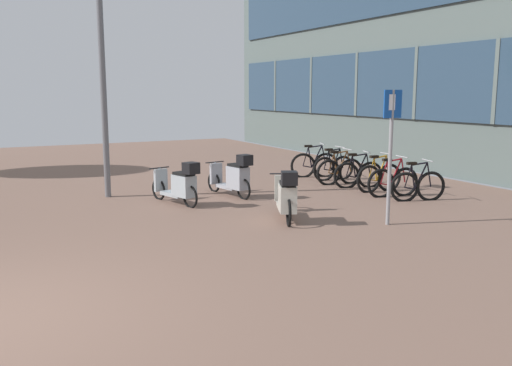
{
  "coord_description": "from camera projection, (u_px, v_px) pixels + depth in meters",
  "views": [
    {
      "loc": [
        0.17,
        -6.2,
        2.42
      ],
      "look_at": [
        3.94,
        1.0,
        1.06
      ],
      "focal_mm": 38.07,
      "sensor_mm": 36.0,
      "label": 1
    }
  ],
  "objects": [
    {
      "name": "bicycle_rack_03",
      "position": [
        358.0,
        175.0,
        13.86
      ],
      "size": [
        1.3,
        0.52,
        0.96
      ],
      "color": "black",
      "rests_on": "ground"
    },
    {
      "name": "bicycle_rack_05",
      "position": [
        333.0,
        168.0,
        15.1
      ],
      "size": [
        1.31,
        0.48,
        0.96
      ],
      "color": "black",
      "rests_on": "ground"
    },
    {
      "name": "bicycle_rack_01",
      "position": [
        393.0,
        182.0,
        12.69
      ],
      "size": [
        1.36,
        0.48,
        0.98
      ],
      "color": "black",
      "rests_on": "ground"
    },
    {
      "name": "bicycle_rack_02",
      "position": [
        379.0,
        178.0,
        13.34
      ],
      "size": [
        1.33,
        0.48,
        0.97
      ],
      "color": "black",
      "rests_on": "ground"
    },
    {
      "name": "scooter_mid",
      "position": [
        286.0,
        197.0,
        10.28
      ],
      "size": [
        0.97,
        1.68,
        1.04
      ],
      "color": "black",
      "rests_on": "ground"
    },
    {
      "name": "ground",
      "position": [
        107.0,
        302.0,
        6.4
      ],
      "size": [
        21.0,
        40.0,
        0.13
      ],
      "color": "#222932"
    },
    {
      "name": "scooter_far",
      "position": [
        180.0,
        185.0,
        11.73
      ],
      "size": [
        0.75,
        1.68,
        0.99
      ],
      "color": "black",
      "rests_on": "ground"
    },
    {
      "name": "lamp_post",
      "position": [
        101.0,
        44.0,
        12.12
      ],
      "size": [
        0.2,
        0.52,
        6.3
      ],
      "color": "slate",
      "rests_on": "ground"
    },
    {
      "name": "bicycle_rack_04",
      "position": [
        340.0,
        171.0,
        14.39
      ],
      "size": [
        1.37,
        0.48,
        0.97
      ],
      "color": "black",
      "rests_on": "ground"
    },
    {
      "name": "parking_sign",
      "position": [
        391.0,
        142.0,
        9.78
      ],
      "size": [
        0.4,
        0.07,
        2.46
      ],
      "color": "gray",
      "rests_on": "ground"
    },
    {
      "name": "scooter_near",
      "position": [
        234.0,
        177.0,
        12.63
      ],
      "size": [
        0.64,
        1.72,
        1.05
      ],
      "color": "black",
      "rests_on": "ground"
    },
    {
      "name": "bicycle_rack_06",
      "position": [
        314.0,
        165.0,
        15.58
      ],
      "size": [
        1.35,
        0.57,
        1.01
      ],
      "color": "black",
      "rests_on": "ground"
    },
    {
      "name": "bicycle_rack_00",
      "position": [
        418.0,
        186.0,
        12.18
      ],
      "size": [
        1.3,
        0.51,
        0.96
      ],
      "color": "black",
      "rests_on": "ground"
    }
  ]
}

